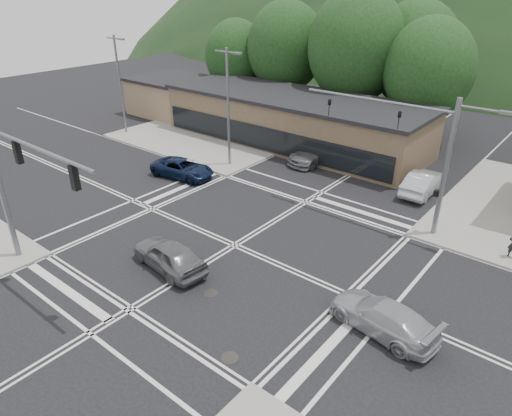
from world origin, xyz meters
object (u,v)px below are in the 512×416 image
Objects in this scene: car_northbound at (317,152)px; car_queue_b at (384,156)px; car_grey_center at (169,255)px; car_silver_east at (383,317)px; car_queue_a at (423,183)px; car_blue_west at (183,168)px.

car_queue_b is at bearing 40.58° from car_northbound.
car_silver_east is at bearing 110.36° from car_grey_center.
car_queue_a is 1.17× the size of car_queue_b.
car_blue_west is 1.02× the size of car_silver_east.
car_queue_b is (10.64, 11.93, 0.02)m from car_blue_west.
car_grey_center reaches higher than car_silver_east.
car_grey_center is 18.50m from car_queue_a.
car_blue_west is at bearing 28.34° from car_queue_a.
car_grey_center is (8.54, -8.78, 0.11)m from car_blue_west.
car_northbound reaches higher than car_grey_center.
car_queue_b is at bearing -179.02° from car_grey_center.
car_northbound is (-12.91, 15.31, 0.11)m from car_silver_east.
car_grey_center is 0.97× the size of car_silver_east.
car_northbound is (-4.50, -2.86, 0.10)m from car_queue_b.
car_grey_center reaches higher than car_blue_west.
car_grey_center is at bearing -144.84° from car_blue_west.
car_blue_west is 15.98m from car_queue_b.
car_grey_center reaches higher than car_queue_b.
car_grey_center is 10.81m from car_silver_east.
car_silver_east is at bearing -41.72° from car_northbound.
car_queue_a is at bearing 4.54° from car_northbound.
car_northbound reaches higher than car_blue_west.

